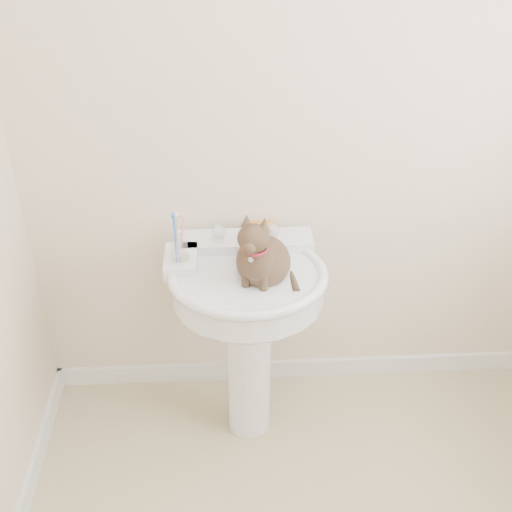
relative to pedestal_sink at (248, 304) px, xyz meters
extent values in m
cube|color=white|center=(0.25, 0.28, -0.60)|extent=(2.20, 0.02, 0.09)
cylinder|color=white|center=(0.00, -0.01, -0.33)|extent=(0.17, 0.17, 0.62)
cylinder|color=white|center=(0.00, -0.01, 0.08)|extent=(0.55, 0.55, 0.12)
ellipsoid|color=white|center=(0.00, -0.01, 0.02)|extent=(0.51, 0.44, 0.20)
torus|color=white|center=(0.00, -0.01, 0.13)|extent=(0.58, 0.58, 0.04)
cube|color=white|center=(0.00, 0.19, 0.15)|extent=(0.51, 0.14, 0.06)
cube|color=white|center=(-0.24, 0.08, 0.15)|extent=(0.12, 0.18, 0.06)
cylinder|color=silver|center=(0.00, 0.15, 0.20)|extent=(0.05, 0.05, 0.05)
cylinder|color=silver|center=(0.00, 0.10, 0.23)|extent=(0.04, 0.04, 0.14)
sphere|color=white|center=(-0.11, 0.17, 0.22)|extent=(0.06, 0.06, 0.06)
sphere|color=white|center=(0.11, 0.17, 0.22)|extent=(0.06, 0.06, 0.06)
cube|color=orange|center=(0.07, 0.23, 0.19)|extent=(0.09, 0.06, 0.03)
cylinder|color=silver|center=(-0.24, 0.05, 0.18)|extent=(0.07, 0.07, 0.01)
cylinder|color=white|center=(-0.24, 0.05, 0.22)|extent=(0.06, 0.06, 0.09)
cylinder|color=blue|center=(-0.25, 0.05, 0.27)|extent=(0.01, 0.01, 0.17)
cylinder|color=silver|center=(-0.24, 0.05, 0.27)|extent=(0.01, 0.01, 0.17)
cylinder|color=pink|center=(-0.23, 0.05, 0.27)|extent=(0.01, 0.01, 0.17)
ellipsoid|color=brown|center=(0.05, 0.00, 0.19)|extent=(0.20, 0.23, 0.18)
ellipsoid|color=brown|center=(0.05, -0.08, 0.24)|extent=(0.13, 0.12, 0.16)
ellipsoid|color=brown|center=(0.05, -0.11, 0.35)|extent=(0.11, 0.10, 0.10)
cone|color=brown|center=(0.02, -0.09, 0.40)|extent=(0.04, 0.04, 0.04)
cone|color=brown|center=(0.08, -0.09, 0.40)|extent=(0.04, 0.04, 0.04)
cylinder|color=brown|center=(0.15, 0.02, 0.13)|extent=(0.03, 0.03, 0.20)
torus|color=maroon|center=(0.05, -0.10, 0.30)|extent=(0.09, 0.09, 0.01)
camera|label=1|loc=(-0.07, -1.90, 1.44)|focal=45.00mm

